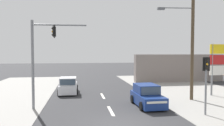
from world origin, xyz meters
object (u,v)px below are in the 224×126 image
Objects in this scene: pedestal_signal_right_kerb at (206,76)px; hatchback_crossing_left at (147,96)px; traffic_signal_mast at (41,53)px; utility_pole_midground_right at (191,32)px; shopping_plaza_sign at (221,62)px; hatchback_oncoming_near at (68,86)px.

pedestal_signal_right_kerb is 0.97× the size of hatchback_crossing_left.
traffic_signal_mast is 1.69× the size of pedestal_signal_right_kerb.
utility_pole_midground_right is 5.36m from pedestal_signal_right_kerb.
pedestal_signal_right_kerb is at bearing -106.56° from utility_pole_midground_right.
pedestal_signal_right_kerb is at bearing -16.80° from traffic_signal_mast.
hatchback_crossing_left is at bearing -160.09° from shopping_plaza_sign.
hatchback_oncoming_near is 8.24m from hatchback_crossing_left.
hatchback_crossing_left is (7.36, -0.27, -3.13)m from traffic_signal_mast.
shopping_plaza_sign is at bearing 19.91° from hatchback_crossing_left.
hatchback_oncoming_near is 0.99× the size of hatchback_crossing_left.
traffic_signal_mast is at bearing -174.28° from utility_pole_midground_right.
traffic_signal_mast is 10.72m from pedestal_signal_right_kerb.
hatchback_oncoming_near is at bearing 156.07° from utility_pole_midground_right.
shopping_plaza_sign is 1.26× the size of hatchback_oncoming_near.
hatchback_oncoming_near is at bearing 135.14° from pedestal_signal_right_kerb.
hatchback_oncoming_near is (1.52, 5.54, -3.13)m from traffic_signal_mast.
pedestal_signal_right_kerb is (10.17, -3.07, -1.42)m from traffic_signal_mast.
traffic_signal_mast reaches higher than pedestal_signal_right_kerb.
hatchback_oncoming_near is (-13.54, 3.02, -2.28)m from shopping_plaza_sign.
traffic_signal_mast is 6.54m from hatchback_oncoming_near.
traffic_signal_mast is at bearing -105.33° from hatchback_oncoming_near.
utility_pole_midground_right is at bearing 5.72° from traffic_signal_mast.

